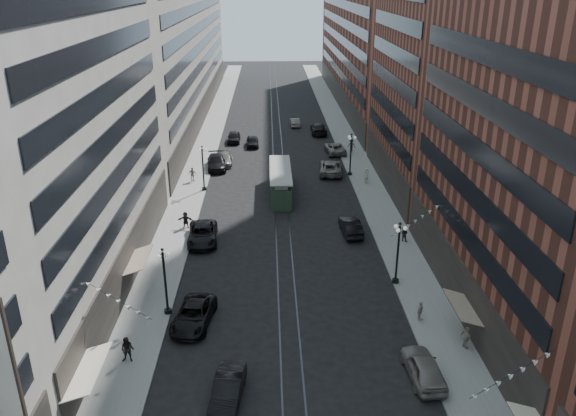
{
  "coord_description": "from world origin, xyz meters",
  "views": [
    {
      "loc": [
        -1.3,
        -9.0,
        23.88
      ],
      "look_at": [
        0.32,
        37.01,
        5.0
      ],
      "focal_mm": 35.0,
      "sensor_mm": 36.0,
      "label": 1
    }
  ],
  "objects": [
    {
      "name": "ground",
      "position": [
        0.0,
        60.0,
        0.0
      ],
      "size": [
        220.0,
        220.0,
        0.0
      ],
      "primitive_type": "plane",
      "color": "black",
      "rests_on": "ground"
    },
    {
      "name": "sidewalk_west",
      "position": [
        -11.0,
        70.0,
        0.07
      ],
      "size": [
        4.0,
        180.0,
        0.15
      ],
      "primitive_type": "cube",
      "color": "gray",
      "rests_on": "ground"
    },
    {
      "name": "sidewalk_east",
      "position": [
        11.0,
        70.0,
        0.07
      ],
      "size": [
        4.0,
        180.0,
        0.15
      ],
      "primitive_type": "cube",
      "color": "gray",
      "rests_on": "ground"
    },
    {
      "name": "rail_west",
      "position": [
        -0.7,
        70.0,
        0.01
      ],
      "size": [
        0.12,
        180.0,
        0.02
      ],
      "primitive_type": "cube",
      "color": "#2D2D33",
      "rests_on": "ground"
    },
    {
      "name": "rail_east",
      "position": [
        0.7,
        70.0,
        0.01
      ],
      "size": [
        0.12,
        180.0,
        0.02
      ],
      "primitive_type": "cube",
      "color": "#2D2D33",
      "rests_on": "ground"
    },
    {
      "name": "building_west_mid",
      "position": [
        -17.0,
        33.0,
        14.0
      ],
      "size": [
        8.0,
        36.0,
        28.0
      ],
      "primitive_type": "cube",
      "color": "#A39F91",
      "rests_on": "ground"
    },
    {
      "name": "building_west_far",
      "position": [
        -17.0,
        96.0,
        13.0
      ],
      "size": [
        8.0,
        90.0,
        26.0
      ],
      "primitive_type": "cube",
      "color": "#A39F91",
      "rests_on": "ground"
    },
    {
      "name": "building_east_mid",
      "position": [
        17.0,
        28.0,
        12.0
      ],
      "size": [
        8.0,
        30.0,
        24.0
      ],
      "primitive_type": "cube",
      "color": "brown",
      "rests_on": "ground"
    },
    {
      "name": "building_east_tower",
      "position": [
        17.0,
        56.0,
        21.0
      ],
      "size": [
        8.0,
        26.0,
        42.0
      ],
      "primitive_type": "cube",
      "color": "brown",
      "rests_on": "ground"
    },
    {
      "name": "building_east_far",
      "position": [
        17.0,
        105.0,
        12.0
      ],
      "size": [
        8.0,
        72.0,
        24.0
      ],
      "primitive_type": "cube",
      "color": "brown",
      "rests_on": "ground"
    },
    {
      "name": "lamppost_sw_far",
      "position": [
        -9.2,
        28.0,
        3.1
      ],
      "size": [
        1.03,
        1.14,
        5.52
      ],
      "color": "black",
      "rests_on": "sidewalk_west"
    },
    {
      "name": "lamppost_sw_mid",
      "position": [
        -9.2,
        55.0,
        3.1
      ],
      "size": [
        1.03,
        1.14,
        5.52
      ],
      "color": "black",
      "rests_on": "sidewalk_west"
    },
    {
      "name": "lamppost_se_far",
      "position": [
        9.2,
        32.0,
        3.1
      ],
      "size": [
        1.03,
        1.14,
        5.52
      ],
      "color": "black",
      "rests_on": "sidewalk_east"
    },
    {
      "name": "lamppost_se_mid",
      "position": [
        9.2,
        60.0,
        3.1
      ],
      "size": [
        1.03,
        1.14,
        5.52
      ],
      "color": "black",
      "rests_on": "sidewalk_east"
    },
    {
      "name": "streetcar",
      "position": [
        0.0,
        53.65,
        1.44
      ],
      "size": [
        2.5,
        11.29,
        3.12
      ],
      "color": "#263C29",
      "rests_on": "ground"
    },
    {
      "name": "car_2",
      "position": [
        -7.06,
        26.64,
        0.78
      ],
      "size": [
        3.31,
        5.88,
        1.55
      ],
      "primitive_type": "imported",
      "rotation": [
        0.0,
        0.0,
        -0.14
      ],
      "color": "black",
      "rests_on": "ground"
    },
    {
      "name": "car_4",
      "position": [
        8.4,
        19.97,
        0.83
      ],
      "size": [
        2.23,
        4.99,
        1.67
      ],
      "primitive_type": "imported",
      "rotation": [
        0.0,
        0.0,
        3.19
      ],
      "color": "gray",
      "rests_on": "ground"
    },
    {
      "name": "car_5",
      "position": [
        -3.99,
        18.39,
        0.79
      ],
      "size": [
        2.18,
        4.93,
        1.57
      ],
      "primitive_type": "imported",
      "rotation": [
        0.0,
        0.0,
        -0.11
      ],
      "color": "black",
      "rests_on": "ground"
    },
    {
      "name": "pedestrian_2",
      "position": [
        -10.86,
        22.19,
        1.07
      ],
      "size": [
        0.93,
        0.56,
        1.85
      ],
      "primitive_type": "imported",
      "rotation": [
        0.0,
        0.0,
        -0.07
      ],
      "color": "black",
      "rests_on": "sidewalk_west"
    },
    {
      "name": "pedestrian_4",
      "position": [
        12.11,
        22.87,
        0.98
      ],
      "size": [
        0.75,
        1.06,
        1.66
      ],
      "primitive_type": "imported",
      "rotation": [
        0.0,
        0.0,
        1.92
      ],
      "color": "#A29B86",
      "rests_on": "sidewalk_east"
    },
    {
      "name": "car_7",
      "position": [
        -7.88,
        40.8,
        0.83
      ],
      "size": [
        3.11,
        6.14,
        1.66
      ],
      "primitive_type": "imported",
      "rotation": [
        0.0,
        0.0,
        0.06
      ],
      "color": "black",
      "rests_on": "ground"
    },
    {
      "name": "car_8",
      "position": [
        -7.48,
        65.56,
        0.75
      ],
      "size": [
        2.34,
        5.25,
        1.49
      ],
      "primitive_type": "imported",
      "rotation": [
        0.0,
        0.0,
        0.05
      ],
      "color": "#625E57",
      "rests_on": "ground"
    },
    {
      "name": "car_9",
      "position": [
        -6.8,
        76.88,
        0.82
      ],
      "size": [
        1.94,
        4.8,
        1.63
      ],
      "primitive_type": "imported",
      "rotation": [
        0.0,
        0.0,
        0.0
      ],
      "color": "black",
      "rests_on": "ground"
    },
    {
      "name": "car_10",
      "position": [
        6.8,
        42.13,
        0.8
      ],
      "size": [
        2.01,
        4.96,
        1.6
      ],
      "primitive_type": "imported",
      "rotation": [
        0.0,
        0.0,
        3.21
      ],
      "color": "black",
      "rests_on": "ground"
    },
    {
      "name": "car_11",
      "position": [
        6.8,
        61.03,
        0.86
      ],
      "size": [
        3.5,
        6.46,
        1.72
      ],
      "primitive_type": "imported",
      "rotation": [
        0.0,
        0.0,
        3.03
      ],
      "color": "#68655C",
      "rests_on": "ground"
    },
    {
      "name": "car_12",
      "position": [
        6.95,
        81.56,
        0.88
      ],
      "size": [
        2.48,
        6.06,
        1.76
      ],
      "primitive_type": "imported",
      "rotation": [
        0.0,
        0.0,
        3.14
      ],
      "color": "black",
      "rests_on": "ground"
    },
    {
      "name": "car_13",
      "position": [
        -3.81,
        74.37,
        0.77
      ],
      "size": [
        1.99,
        4.59,
        1.54
      ],
      "primitive_type": "imported",
      "rotation": [
        0.0,
        0.0,
        0.04
      ],
      "color": "black",
      "rests_on": "ground"
    },
    {
      "name": "car_14",
      "position": [
        3.27,
        86.77,
        0.71
      ],
      "size": [
        1.73,
        4.39,
        1.42
      ],
      "primitive_type": "imported",
      "rotation": [
        0.0,
        0.0,
        3.19
      ],
      "color": "slate",
      "rests_on": "ground"
    },
    {
      "name": "pedestrian_5",
      "position": [
        -9.94,
        43.94,
        1.01
      ],
      "size": [
        1.62,
        0.59,
        1.71
      ],
      "primitive_type": "imported",
      "rotation": [
        0.0,
        0.0,
        -0.08
      ],
      "color": "black",
      "rests_on": "sidewalk_west"
    },
    {
      "name": "pedestrian_6",
      "position": [
        -10.94,
        58.15,
        1.07
      ],
      "size": [
        1.17,
        0.79,
        1.84
      ],
      "primitive_type": "imported",
      "rotation": [
        0.0,
        0.0,
        2.84
      ],
      "color": "gray",
      "rests_on": "sidewalk_west"
    },
    {
      "name": "pedestrian_7",
      "position": [
        11.73,
        39.98,
        0.91
      ],
      "size": [
        0.84,
        0.72,
        1.52
      ],
      "primitive_type": "imported",
      "rotation": [
        0.0,
        0.0,
        2.62
      ],
      "color": "black",
      "rests_on": "sidewalk_east"
    },
    {
      "name": "pedestrian_8",
      "position": [
        10.82,
        56.91,
        1.09
      ],
      "size": [
        0.82,
        0.71,
        1.89
      ],
      "primitive_type": "imported",
      "rotation": [
        0.0,
        0.0,
        3.6
      ],
      "color": "beige",
      "rests_on": "sidewalk_east"
    },
    {
      "name": "pedestrian_9",
      "position": [
        10.86,
        70.57,
        1.07
      ],
      "size": [
        1.28,
        0.79,
        1.84
      ],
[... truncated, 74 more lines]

